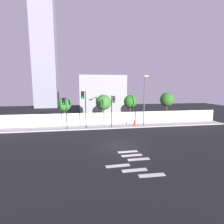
{
  "coord_description": "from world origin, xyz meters",
  "views": [
    {
      "loc": [
        -3.46,
        -15.7,
        5.74
      ],
      "look_at": [
        0.26,
        6.5,
        2.45
      ],
      "focal_mm": 27.35,
      "sensor_mm": 36.0,
      "label": 1
    }
  ],
  "objects_px": {
    "traffic_light_left": "(65,106)",
    "roadside_tree_leftmost": "(64,105)",
    "traffic_light_right": "(84,102)",
    "roadside_tree_rightmost": "(167,100)",
    "roadside_tree_midleft": "(104,102)",
    "street_lamp_curbside": "(144,97)",
    "fire_hydrant": "(134,123)",
    "traffic_light_center": "(113,105)",
    "roadside_tree_midright": "(130,102)"
  },
  "relations": [
    {
      "from": "traffic_light_right",
      "to": "street_lamp_curbside",
      "type": "xyz_separation_m",
      "value": [
        8.51,
        0.73,
        0.51
      ]
    },
    {
      "from": "traffic_light_center",
      "to": "traffic_light_right",
      "type": "xyz_separation_m",
      "value": [
        -3.82,
        -0.11,
        0.45
      ]
    },
    {
      "from": "fire_hydrant",
      "to": "traffic_light_left",
      "type": "bearing_deg",
      "value": -175.18
    },
    {
      "from": "roadside_tree_midleft",
      "to": "roadside_tree_leftmost",
      "type": "bearing_deg",
      "value": 180.0
    },
    {
      "from": "traffic_light_left",
      "to": "roadside_tree_leftmost",
      "type": "height_order",
      "value": "traffic_light_left"
    },
    {
      "from": "traffic_light_left",
      "to": "roadside_tree_leftmost",
      "type": "distance_m",
      "value": 3.98
    },
    {
      "from": "roadside_tree_leftmost",
      "to": "traffic_light_right",
      "type": "bearing_deg",
      "value": -53.82
    },
    {
      "from": "traffic_light_right",
      "to": "roadside_tree_rightmost",
      "type": "bearing_deg",
      "value": 16.49
    },
    {
      "from": "traffic_light_center",
      "to": "traffic_light_left",
      "type": "bearing_deg",
      "value": -179.97
    },
    {
      "from": "roadside_tree_leftmost",
      "to": "traffic_light_left",
      "type": "bearing_deg",
      "value": -82.83
    },
    {
      "from": "traffic_light_left",
      "to": "roadside_tree_leftmost",
      "type": "xyz_separation_m",
      "value": [
        -0.5,
        3.94,
        -0.18
      ]
    },
    {
      "from": "roadside_tree_rightmost",
      "to": "roadside_tree_midleft",
      "type": "bearing_deg",
      "value": -180.0
    },
    {
      "from": "traffic_light_center",
      "to": "roadside_tree_rightmost",
      "type": "xyz_separation_m",
      "value": [
        9.85,
        3.94,
        0.27
      ]
    },
    {
      "from": "roadside_tree_midright",
      "to": "traffic_light_right",
      "type": "bearing_deg",
      "value": -151.17
    },
    {
      "from": "street_lamp_curbside",
      "to": "roadside_tree_midleft",
      "type": "relative_size",
      "value": 1.56
    },
    {
      "from": "fire_hydrant",
      "to": "roadside_tree_leftmost",
      "type": "height_order",
      "value": "roadside_tree_leftmost"
    },
    {
      "from": "street_lamp_curbside",
      "to": "roadside_tree_rightmost",
      "type": "relative_size",
      "value": 1.48
    },
    {
      "from": "traffic_light_right",
      "to": "fire_hydrant",
      "type": "xyz_separation_m",
      "value": [
        7.16,
        0.92,
        -3.24
      ]
    },
    {
      "from": "street_lamp_curbside",
      "to": "roadside_tree_leftmost",
      "type": "height_order",
      "value": "street_lamp_curbside"
    },
    {
      "from": "traffic_light_right",
      "to": "roadside_tree_leftmost",
      "type": "xyz_separation_m",
      "value": [
        -2.96,
        4.05,
        -0.75
      ]
    },
    {
      "from": "roadside_tree_leftmost",
      "to": "traffic_light_center",
      "type": "bearing_deg",
      "value": -30.13
    },
    {
      "from": "traffic_light_right",
      "to": "roadside_tree_midleft",
      "type": "xyz_separation_m",
      "value": [
        3.04,
        4.05,
        -0.48
      ]
    },
    {
      "from": "roadside_tree_leftmost",
      "to": "roadside_tree_midright",
      "type": "height_order",
      "value": "roadside_tree_midright"
    },
    {
      "from": "roadside_tree_leftmost",
      "to": "roadside_tree_midright",
      "type": "bearing_deg",
      "value": 0.0
    },
    {
      "from": "traffic_light_left",
      "to": "roadside_tree_midright",
      "type": "height_order",
      "value": "roadside_tree_midright"
    },
    {
      "from": "roadside_tree_midleft",
      "to": "traffic_light_left",
      "type": "bearing_deg",
      "value": -144.41
    },
    {
      "from": "roadside_tree_midright",
      "to": "roadside_tree_rightmost",
      "type": "height_order",
      "value": "roadside_tree_rightmost"
    },
    {
      "from": "fire_hydrant",
      "to": "street_lamp_curbside",
      "type": "bearing_deg",
      "value": -7.9
    },
    {
      "from": "fire_hydrant",
      "to": "traffic_light_right",
      "type": "bearing_deg",
      "value": -172.69
    },
    {
      "from": "traffic_light_left",
      "to": "traffic_light_center",
      "type": "relative_size",
      "value": 0.96
    },
    {
      "from": "fire_hydrant",
      "to": "roadside_tree_midleft",
      "type": "height_order",
      "value": "roadside_tree_midleft"
    },
    {
      "from": "traffic_light_left",
      "to": "traffic_light_right",
      "type": "height_order",
      "value": "traffic_light_right"
    },
    {
      "from": "roadside_tree_midleft",
      "to": "roadside_tree_midright",
      "type": "distance_m",
      "value": 4.32
    },
    {
      "from": "fire_hydrant",
      "to": "roadside_tree_midleft",
      "type": "bearing_deg",
      "value": 142.76
    },
    {
      "from": "roadside_tree_midleft",
      "to": "roadside_tree_rightmost",
      "type": "distance_m",
      "value": 10.64
    },
    {
      "from": "traffic_light_center",
      "to": "fire_hydrant",
      "type": "relative_size",
      "value": 5.14
    },
    {
      "from": "roadside_tree_midleft",
      "to": "street_lamp_curbside",
      "type": "bearing_deg",
      "value": -31.23
    },
    {
      "from": "roadside_tree_leftmost",
      "to": "roadside_tree_midleft",
      "type": "relative_size",
      "value": 0.9
    },
    {
      "from": "traffic_light_center",
      "to": "street_lamp_curbside",
      "type": "bearing_deg",
      "value": 7.53
    },
    {
      "from": "traffic_light_left",
      "to": "roadside_tree_leftmost",
      "type": "relative_size",
      "value": 1.03
    },
    {
      "from": "traffic_light_left",
      "to": "traffic_light_right",
      "type": "bearing_deg",
      "value": -2.5
    },
    {
      "from": "traffic_light_left",
      "to": "roadside_tree_midright",
      "type": "distance_m",
      "value": 10.58
    },
    {
      "from": "traffic_light_left",
      "to": "roadside_tree_midright",
      "type": "relative_size",
      "value": 0.95
    },
    {
      "from": "traffic_light_right",
      "to": "roadside_tree_rightmost",
      "type": "distance_m",
      "value": 14.27
    },
    {
      "from": "fire_hydrant",
      "to": "roadside_tree_midright",
      "type": "xyz_separation_m",
      "value": [
        0.2,
        3.13,
        2.82
      ]
    },
    {
      "from": "traffic_light_left",
      "to": "fire_hydrant",
      "type": "distance_m",
      "value": 10.02
    },
    {
      "from": "traffic_light_right",
      "to": "roadside_tree_leftmost",
      "type": "height_order",
      "value": "traffic_light_right"
    },
    {
      "from": "fire_hydrant",
      "to": "roadside_tree_leftmost",
      "type": "relative_size",
      "value": 0.21
    },
    {
      "from": "traffic_light_center",
      "to": "roadside_tree_rightmost",
      "type": "height_order",
      "value": "roadside_tree_rightmost"
    },
    {
      "from": "traffic_light_right",
      "to": "roadside_tree_rightmost",
      "type": "xyz_separation_m",
      "value": [
        13.68,
        4.05,
        -0.17
      ]
    }
  ]
}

